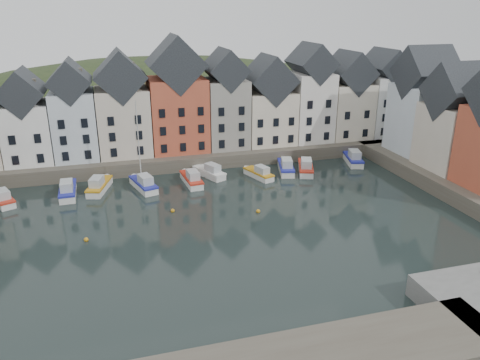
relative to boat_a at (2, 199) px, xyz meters
name	(u,v)px	position (x,y,z in m)	size (l,w,h in m)	color
ground	(220,237)	(24.43, -16.48, -0.67)	(260.00, 260.00, 0.00)	black
far_quay	(177,151)	(24.43, 13.52, 0.33)	(90.00, 16.00, 2.00)	#4C453A
hillside	(164,198)	(24.44, 39.52, -18.63)	(153.60, 70.40, 64.00)	#213018
far_terrace	(197,105)	(27.64, 11.52, 8.20)	(72.37, 8.16, 17.78)	beige
right_terrace	(459,120)	(60.43, -8.41, 8.24)	(8.30, 24.25, 16.36)	silver
mooring_buoys	(176,220)	(20.43, -11.15, -0.52)	(20.50, 5.50, 0.50)	#C48617
boat_a	(2,199)	(0.00, 0.00, 0.00)	(4.12, 6.10, 2.26)	silver
boat_b	(68,190)	(7.85, 0.49, 0.09)	(2.19, 6.66, 2.54)	silver
boat_c	(99,186)	(11.84, 1.14, 0.06)	(3.71, 6.66, 2.44)	silver
boat_d	(144,184)	(17.75, 0.13, 0.12)	(3.62, 6.70, 12.24)	silver
boat_e	(192,179)	(24.42, 0.29, 0.05)	(2.46, 6.43, 2.42)	silver
boat_f	(210,172)	(27.54, 2.63, 0.02)	(4.19, 6.25, 2.31)	silver
boat_g	(259,174)	(34.38, 0.17, -0.04)	(3.40, 5.81, 2.13)	silver
boat_h	(286,167)	(39.09, 1.54, 0.08)	(3.67, 6.84, 2.51)	silver
boat_i	(306,168)	(41.88, 0.52, 0.08)	(4.26, 6.91, 2.54)	silver
boat_j	(353,159)	(50.91, 2.51, 0.09)	(3.74, 6.96, 2.55)	silver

